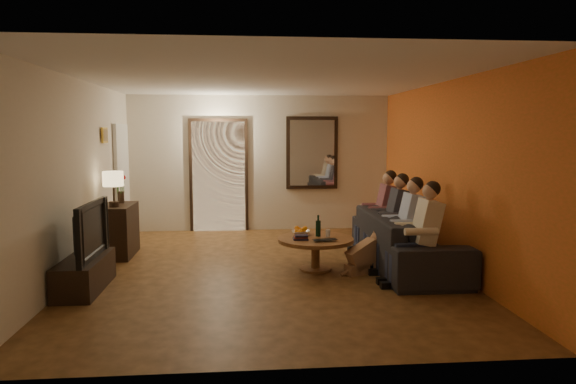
{
  "coord_description": "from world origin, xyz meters",
  "views": [
    {
      "loc": [
        -0.33,
        -6.91,
        1.89
      ],
      "look_at": [
        0.3,
        0.3,
        1.05
      ],
      "focal_mm": 32.0,
      "sensor_mm": 36.0,
      "label": 1
    }
  ],
  "objects": [
    {
      "name": "mirror_frame",
      "position": [
        1.0,
        2.96,
        1.5
      ],
      "size": [
        1.0,
        0.05,
        1.4
      ],
      "primitive_type": "cube",
      "color": "black",
      "rests_on": "back_wall"
    },
    {
      "name": "white_door",
      "position": [
        -2.46,
        2.3,
        1.02
      ],
      "size": [
        0.06,
        0.85,
        2.04
      ],
      "primitive_type": "cube",
      "color": "white",
      "rests_on": "floor"
    },
    {
      "name": "kitchen_doorway",
      "position": [
        -0.8,
        2.98,
        1.05
      ],
      "size": [
        1.0,
        0.06,
        2.1
      ],
      "primitive_type": "cube",
      "color": "#FFE0A5",
      "rests_on": "floor"
    },
    {
      "name": "coffee_table",
      "position": [
        0.65,
        -0.04,
        0.23
      ],
      "size": [
        1.18,
        1.18,
        0.45
      ],
      "primitive_type": "cylinder",
      "rotation": [
        0.0,
        0.0,
        -0.14
      ],
      "color": "brown",
      "rests_on": "floor"
    },
    {
      "name": "sofa",
      "position": [
        1.95,
        0.02,
        0.38
      ],
      "size": [
        2.6,
        1.03,
        0.76
      ],
      "primitive_type": "imported",
      "rotation": [
        0.0,
        0.0,
        1.56
      ],
      "color": "black",
      "rests_on": "floor"
    },
    {
      "name": "oranges",
      "position": [
        0.47,
        0.18,
        0.55
      ],
      "size": [
        0.2,
        0.2,
        0.08
      ],
      "primitive_type": null,
      "color": "orange",
      "rests_on": "bowl"
    },
    {
      "name": "left_wall",
      "position": [
        -2.5,
        0.0,
        1.3
      ],
      "size": [
        0.02,
        6.0,
        2.6
      ],
      "primitive_type": "cube",
      "color": "beige",
      "rests_on": "floor"
    },
    {
      "name": "ceiling",
      "position": [
        0.0,
        0.0,
        2.6
      ],
      "size": [
        5.0,
        6.0,
        0.01
      ],
      "primitive_type": "cube",
      "color": "white",
      "rests_on": "back_wall"
    },
    {
      "name": "person_c",
      "position": [
        1.85,
        0.32,
        0.6
      ],
      "size": [
        0.6,
        0.4,
        1.2
      ],
      "primitive_type": null,
      "color": "tan",
      "rests_on": "sofa"
    },
    {
      "name": "table_lamp",
      "position": [
        -2.25,
        0.82,
        1.06
      ],
      "size": [
        0.3,
        0.3,
        0.54
      ],
      "primitive_type": null,
      "color": "beige",
      "rests_on": "dresser"
    },
    {
      "name": "person_d",
      "position": [
        1.85,
        0.92,
        0.6
      ],
      "size": [
        0.6,
        0.4,
        1.2
      ],
      "primitive_type": null,
      "color": "tan",
      "rests_on": "sofa"
    },
    {
      "name": "dresser",
      "position": [
        -2.25,
        1.04,
        0.4
      ],
      "size": [
        0.45,
        0.89,
        0.79
      ],
      "primitive_type": "cube",
      "color": "black",
      "rests_on": "floor"
    },
    {
      "name": "right_wall",
      "position": [
        2.5,
        0.0,
        1.3
      ],
      "size": [
        0.02,
        6.0,
        2.6
      ],
      "primitive_type": "cube",
      "color": "beige",
      "rests_on": "floor"
    },
    {
      "name": "book_stack",
      "position": [
        0.43,
        -0.14,
        0.48
      ],
      "size": [
        0.2,
        0.15,
        0.07
      ],
      "primitive_type": null,
      "color": "black",
      "rests_on": "coffee_table"
    },
    {
      "name": "bowl",
      "position": [
        0.47,
        0.18,
        0.48
      ],
      "size": [
        0.26,
        0.26,
        0.06
      ],
      "primitive_type": "imported",
      "color": "white",
      "rests_on": "coffee_table"
    },
    {
      "name": "wine_glass",
      "position": [
        0.83,
        0.01,
        0.5
      ],
      "size": [
        0.06,
        0.06,
        0.1
      ],
      "primitive_type": "cylinder",
      "color": "silver",
      "rests_on": "coffee_table"
    },
    {
      "name": "dog",
      "position": [
        1.27,
        -0.28,
        0.28
      ],
      "size": [
        0.61,
        0.43,
        0.56
      ],
      "primitive_type": null,
      "rotation": [
        0.0,
        0.0,
        0.38
      ],
      "color": "#B07C51",
      "rests_on": "floor"
    },
    {
      "name": "framed_art",
      "position": [
        -2.47,
        1.3,
        1.85
      ],
      "size": [
        0.03,
        0.28,
        0.24
      ],
      "primitive_type": "cube",
      "color": "#B28C33",
      "rests_on": "left_wall"
    },
    {
      "name": "person_b",
      "position": [
        1.85,
        -0.28,
        0.6
      ],
      "size": [
        0.6,
        0.4,
        1.2
      ],
      "primitive_type": null,
      "color": "tan",
      "rests_on": "sofa"
    },
    {
      "name": "tv_stand",
      "position": [
        -2.25,
        -0.7,
        0.2
      ],
      "size": [
        0.45,
        1.18,
        0.39
      ],
      "primitive_type": "cube",
      "color": "black",
      "rests_on": "floor"
    },
    {
      "name": "mirror_glass",
      "position": [
        1.0,
        2.93,
        1.5
      ],
      "size": [
        0.86,
        0.02,
        1.26
      ],
      "primitive_type": "cube",
      "color": "white",
      "rests_on": "back_wall"
    },
    {
      "name": "orange_accent",
      "position": [
        2.49,
        0.0,
        1.3
      ],
      "size": [
        0.01,
        6.0,
        2.6
      ],
      "primitive_type": "cube",
      "color": "#C16821",
      "rests_on": "right_wall"
    },
    {
      "name": "wine_bottle",
      "position": [
        0.7,
        0.06,
        0.6
      ],
      "size": [
        0.07,
        0.07,
        0.31
      ],
      "primitive_type": null,
      "color": "black",
      "rests_on": "coffee_table"
    },
    {
      "name": "front_wall",
      "position": [
        0.0,
        -3.0,
        1.3
      ],
      "size": [
        5.0,
        0.02,
        2.6
      ],
      "primitive_type": "cube",
      "color": "beige",
      "rests_on": "floor"
    },
    {
      "name": "door_trim",
      "position": [
        -0.8,
        2.97,
        1.05
      ],
      "size": [
        1.12,
        0.04,
        2.22
      ],
      "primitive_type": "cube",
      "color": "black",
      "rests_on": "floor"
    },
    {
      "name": "tv",
      "position": [
        -2.25,
        -0.7,
        0.73
      ],
      "size": [
        1.18,
        0.15,
        0.68
      ],
      "primitive_type": "imported",
      "rotation": [
        0.0,
        0.0,
        1.57
      ],
      "color": "black",
      "rests_on": "tv_stand"
    },
    {
      "name": "floor",
      "position": [
        0.0,
        0.0,
        0.0
      ],
      "size": [
        5.0,
        6.0,
        0.01
      ],
      "primitive_type": "cube",
      "color": "#482F13",
      "rests_on": "ground"
    },
    {
      "name": "back_wall",
      "position": [
        0.0,
        3.0,
        1.3
      ],
      "size": [
        5.0,
        0.02,
        2.6
      ],
      "primitive_type": "cube",
      "color": "beige",
      "rests_on": "floor"
    },
    {
      "name": "flower_vase",
      "position": [
        -2.25,
        1.26,
        1.01
      ],
      "size": [
        0.14,
        0.14,
        0.44
      ],
      "primitive_type": null,
      "color": "red",
      "rests_on": "dresser"
    },
    {
      "name": "fridge_glimpse",
      "position": [
        -0.55,
        2.98,
        0.9
      ],
      "size": [
        0.45,
        0.03,
        1.7
      ],
      "primitive_type": "cube",
      "color": "silver",
      "rests_on": "floor"
    },
    {
      "name": "laptop",
      "position": [
        0.75,
        -0.32,
        0.46
      ],
      "size": [
        0.36,
        0.26,
        0.03
      ],
      "primitive_type": "imported",
      "rotation": [
        0.0,
        0.0,
        0.15
      ],
      "color": "black",
      "rests_on": "coffee_table"
    },
    {
      "name": "person_a",
      "position": [
        1.85,
        -0.88,
        0.6
      ],
      "size": [
        0.6,
        0.4,
        1.2
      ],
      "primitive_type": null,
      "color": "tan",
      "rests_on": "sofa"
    },
    {
      "name": "art_canvas",
      "position": [
        -2.46,
        1.3,
        1.85
      ],
      "size": [
        0.01,
        0.22,
        0.18
      ],
      "primitive_type": "cube",
      "color": "brown",
      "rests_on": "left_wall"
    }
  ]
}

